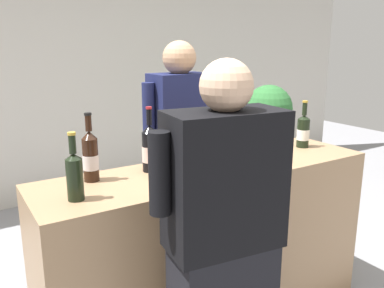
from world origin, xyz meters
name	(u,v)px	position (x,y,z in m)	size (l,w,h in m)	color
wall_back	(74,70)	(0.00, 2.60, 1.40)	(8.00, 0.10, 2.80)	beige
counter	(212,248)	(0.00, 0.00, 0.50)	(1.97, 0.54, 0.99)	#9E7A56
wine_bottle_0	(75,174)	(-0.79, -0.08, 1.11)	(0.07, 0.07, 0.30)	black
wine_bottle_1	(90,156)	(-0.65, 0.13, 1.12)	(0.08, 0.08, 0.34)	black
wine_bottle_2	(215,141)	(0.07, 0.08, 1.12)	(0.08, 0.08, 0.34)	black
wine_bottle_3	(303,131)	(0.76, 0.05, 1.10)	(0.08, 0.08, 0.31)	black
wine_bottle_4	(150,149)	(-0.33, 0.12, 1.12)	(0.08, 0.08, 0.35)	black
wine_bottle_5	(240,137)	(0.29, 0.13, 1.10)	(0.08, 0.08, 0.31)	black
wine_glass	(267,137)	(0.32, -0.08, 1.14)	(0.08, 0.08, 0.22)	silver
person_server	(180,168)	(0.09, 0.52, 0.83)	(0.54, 0.24, 1.69)	black
person_guest	(223,263)	(-0.34, -0.56, 0.78)	(0.61, 0.29, 1.61)	black
potted_shrub	(255,142)	(1.19, 1.02, 0.77)	(0.59, 0.64, 1.32)	brown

